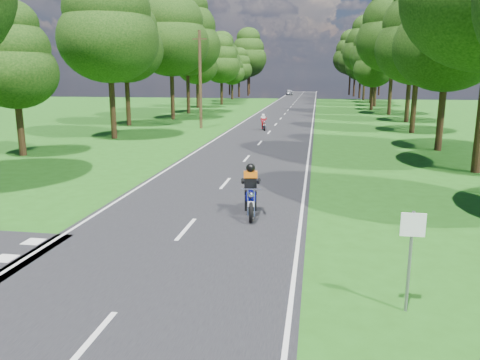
# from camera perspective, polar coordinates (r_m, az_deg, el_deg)

# --- Properties ---
(ground) EXTENTS (160.00, 160.00, 0.00)m
(ground) POSITION_cam_1_polar(r_m,az_deg,el_deg) (12.11, -9.20, -9.01)
(ground) COLOR #1E5212
(ground) RESTS_ON ground
(main_road) EXTENTS (7.00, 140.00, 0.02)m
(main_road) POSITION_cam_1_polar(r_m,az_deg,el_deg) (60.92, 5.88, 8.47)
(main_road) COLOR black
(main_road) RESTS_ON ground
(road_markings) EXTENTS (7.40, 140.00, 0.01)m
(road_markings) POSITION_cam_1_polar(r_m,az_deg,el_deg) (59.06, 5.63, 8.36)
(road_markings) COLOR silver
(road_markings) RESTS_ON main_road
(treeline) EXTENTS (40.00, 115.35, 14.78)m
(treeline) POSITION_cam_1_polar(r_m,az_deg,el_deg) (70.84, 7.76, 15.68)
(treeline) COLOR black
(treeline) RESTS_ON ground
(telegraph_pole) EXTENTS (1.20, 0.26, 8.00)m
(telegraph_pole) POSITION_cam_1_polar(r_m,az_deg,el_deg) (39.84, -4.87, 12.13)
(telegraph_pole) COLOR #382616
(telegraph_pole) RESTS_ON ground
(road_sign) EXTENTS (0.45, 0.07, 2.00)m
(road_sign) POSITION_cam_1_polar(r_m,az_deg,el_deg) (9.35, 20.14, -7.49)
(road_sign) COLOR slate
(road_sign) RESTS_ON ground
(rider_near_blue) EXTENTS (0.96, 2.07, 1.66)m
(rider_near_blue) POSITION_cam_1_polar(r_m,az_deg,el_deg) (14.97, 1.30, -1.20)
(rider_near_blue) COLOR #0B0E82
(rider_near_blue) RESTS_ON main_road
(rider_far_red) EXTENTS (0.90, 1.67, 1.32)m
(rider_far_red) POSITION_cam_1_polar(r_m,az_deg,el_deg) (38.50, 2.87, 7.08)
(rider_far_red) COLOR #A8110C
(rider_far_red) RESTS_ON main_road
(distant_car) EXTENTS (1.84, 3.80, 1.25)m
(distant_car) POSITION_cam_1_polar(r_m,az_deg,el_deg) (106.69, 6.04, 10.60)
(distant_car) COLOR #B3B5BA
(distant_car) RESTS_ON main_road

